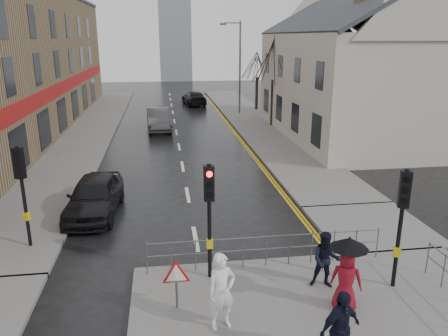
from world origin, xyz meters
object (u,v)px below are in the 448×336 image
object	(u,v)px
pedestrian_d	(340,330)
pedestrian_a	(222,291)
car_parked	(95,196)
pedestrian_b	(326,260)
pedestrian_with_umbrella	(347,270)
car_mid	(159,119)

from	to	relation	value
pedestrian_d	pedestrian_a	bearing A→B (deg)	123.57
pedestrian_d	car_parked	xyz separation A→B (m)	(-6.23, 9.51, -0.24)
pedestrian_a	pedestrian_b	distance (m)	3.34
pedestrian_b	pedestrian_with_umbrella	size ratio (longest dim) A/B	0.82
pedestrian_d	car_parked	world-z (taller)	pedestrian_d
pedestrian_with_umbrella	car_parked	bearing A→B (deg)	133.29
pedestrian_b	car_mid	bearing A→B (deg)	117.89
pedestrian_a	pedestrian_with_umbrella	xyz separation A→B (m)	(3.19, 0.28, 0.15)
pedestrian_a	pedestrian_d	size ratio (longest dim) A/B	1.08
pedestrian_with_umbrella	car_mid	bearing A→B (deg)	101.03
pedestrian_d	car_parked	distance (m)	11.37
pedestrian_a	car_parked	distance (m)	8.85
car_mid	pedestrian_a	bearing A→B (deg)	-89.63
pedestrian_with_umbrella	pedestrian_d	size ratio (longest dim) A/B	1.13
pedestrian_a	pedestrian_with_umbrella	size ratio (longest dim) A/B	0.96
pedestrian_d	car_mid	bearing A→B (deg)	77.63
pedestrian_with_umbrella	pedestrian_d	distance (m)	2.13
car_mid	pedestrian_with_umbrella	bearing A→B (deg)	-82.10
car_parked	pedestrian_d	bearing A→B (deg)	-52.67
pedestrian_a	pedestrian_d	distance (m)	2.76
car_parked	car_mid	xyz separation A→B (m)	(2.50, 16.35, 0.03)
pedestrian_a	pedestrian_b	xyz separation A→B (m)	(3.06, 1.34, -0.14)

